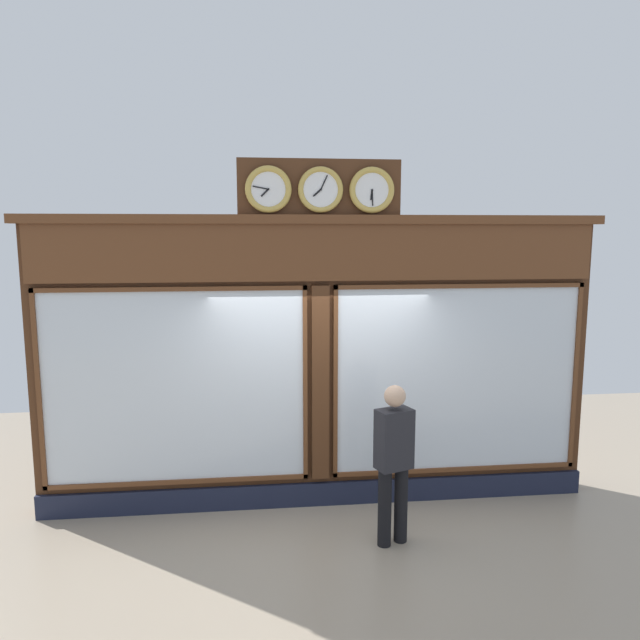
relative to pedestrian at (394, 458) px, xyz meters
The scene contains 2 objects.
shop_facade 1.51m from the pedestrian, 59.37° to the right, with size 6.58×0.42×4.01m.
pedestrian is the anchor object (origin of this frame).
Camera 1 is at (0.74, 6.65, 3.21)m, focal length 33.40 mm.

